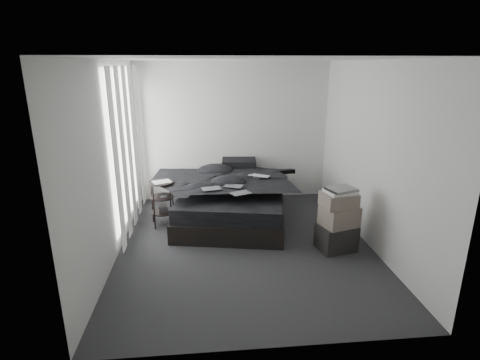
{
  "coord_description": "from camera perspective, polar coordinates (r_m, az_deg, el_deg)",
  "views": [
    {
      "loc": [
        -0.55,
        -4.93,
        2.54
      ],
      "look_at": [
        0.0,
        0.8,
        0.75
      ],
      "focal_mm": 28.0,
      "sensor_mm": 36.0,
      "label": 1
    }
  ],
  "objects": [
    {
      "name": "window_left",
      "position": [
        6.08,
        -17.11,
        5.21
      ],
      "size": [
        0.02,
        2.0,
        2.3
      ],
      "primitive_type": "cube",
      "color": "white",
      "rests_on": "wall_left"
    },
    {
      "name": "comic_a",
      "position": [
        5.69,
        -4.42,
        -0.55
      ],
      "size": [
        0.31,
        0.24,
        0.01
      ],
      "primitive_type": "cube",
      "rotation": [
        0.0,
        0.0,
        0.2
      ],
      "color": "black",
      "rests_on": "duvet"
    },
    {
      "name": "comic_b",
      "position": [
        5.8,
        -0.99,
        -0.09
      ],
      "size": [
        0.33,
        0.28,
        0.01
      ],
      "primitive_type": "cube",
      "rotation": [
        0.0,
        0.0,
        -0.4
      ],
      "color": "black",
      "rests_on": "duvet"
    },
    {
      "name": "bed",
      "position": [
        6.43,
        -1.03,
        -4.54
      ],
      "size": [
        2.07,
        2.5,
        0.3
      ],
      "primitive_type": "cube",
      "rotation": [
        0.0,
        0.0,
        -0.19
      ],
      "color": "black",
      "rests_on": "floor"
    },
    {
      "name": "comic_c",
      "position": [
        5.48,
        0.11,
        -1.07
      ],
      "size": [
        0.33,
        0.28,
        0.01
      ],
      "primitive_type": "cube",
      "rotation": [
        0.0,
        0.0,
        0.42
      ],
      "color": "black",
      "rests_on": "duvet"
    },
    {
      "name": "curtain_left",
      "position": [
        6.08,
        -16.59,
        4.58
      ],
      "size": [
        0.06,
        2.12,
        2.48
      ],
      "primitive_type": "cube",
      "color": "white",
      "rests_on": "wall_left"
    },
    {
      "name": "floor",
      "position": [
        5.58,
        0.8,
        -9.84
      ],
      "size": [
        3.6,
        4.2,
        0.01
      ],
      "primitive_type": "cube",
      "color": "#2B2B2D",
      "rests_on": "ground"
    },
    {
      "name": "wall_right",
      "position": [
        5.61,
        19.51,
        3.48
      ],
      "size": [
        0.01,
        4.2,
        2.6
      ],
      "primitive_type": "cube",
      "color": "silver",
      "rests_on": "ground"
    },
    {
      "name": "papers",
      "position": [
        6.1,
        -11.84,
        -0.29
      ],
      "size": [
        0.34,
        0.3,
        0.01
      ],
      "primitive_type": "cube",
      "rotation": [
        0.0,
        0.0,
        0.39
      ],
      "color": "white",
      "rests_on": "side_stand"
    },
    {
      "name": "duvet",
      "position": [
        6.21,
        -1.11,
        -0.28
      ],
      "size": [
        1.97,
        2.17,
        0.26
      ],
      "primitive_type": "imported",
      "rotation": [
        0.0,
        0.0,
        -0.19
      ],
      "color": "black",
      "rests_on": "mattress"
    },
    {
      "name": "box_upper",
      "position": [
        5.34,
        14.81,
        -2.91
      ],
      "size": [
        0.5,
        0.43,
        0.2
      ],
      "primitive_type": "cube",
      "rotation": [
        0.0,
        0.0,
        0.17
      ],
      "color": "#6C5F55",
      "rests_on": "box_mid"
    },
    {
      "name": "wall_front",
      "position": [
        3.14,
        5.12,
        -6.08
      ],
      "size": [
        3.6,
        0.01,
        2.6
      ],
      "primitive_type": "cube",
      "color": "silver",
      "rests_on": "ground"
    },
    {
      "name": "mattress",
      "position": [
        6.34,
        -1.04,
        -2.27
      ],
      "size": [
        1.99,
        2.43,
        0.24
      ],
      "primitive_type": "cube",
      "rotation": [
        0.0,
        0.0,
        -0.19
      ],
      "color": "black",
      "rests_on": "bed"
    },
    {
      "name": "wall_back",
      "position": [
        7.16,
        -1.01,
        7.3
      ],
      "size": [
        3.6,
        0.01,
        2.6
      ],
      "primitive_type": "cube",
      "color": "silver",
      "rests_on": "ground"
    },
    {
      "name": "ceiling",
      "position": [
        4.96,
        0.93,
        17.95
      ],
      "size": [
        3.6,
        4.2,
        0.01
      ],
      "primitive_type": "cube",
      "color": "white",
      "rests_on": "ground"
    },
    {
      "name": "pillow_lower",
      "position": [
        7.1,
        -0.74,
        1.55
      ],
      "size": [
        0.74,
        0.57,
        0.15
      ],
      "primitive_type": "cube",
      "rotation": [
        0.0,
        0.0,
        -0.19
      ],
      "color": "black",
      "rests_on": "mattress"
    },
    {
      "name": "art_book_snake",
      "position": [
        5.29,
        15.2,
        -1.35
      ],
      "size": [
        0.45,
        0.4,
        0.03
      ],
      "primitive_type": "cube",
      "rotation": [
        0.0,
        0.0,
        0.33
      ],
      "color": "silver",
      "rests_on": "art_book_white"
    },
    {
      "name": "wall_left",
      "position": [
        5.24,
        -19.13,
        2.59
      ],
      "size": [
        0.01,
        4.2,
        2.6
      ],
      "primitive_type": "cube",
      "color": "silver",
      "rests_on": "ground"
    },
    {
      "name": "floor_books",
      "position": [
        6.0,
        -8.95,
        -7.19
      ],
      "size": [
        0.21,
        0.25,
        0.15
      ],
      "primitive_type": "cube",
      "rotation": [
        0.0,
        0.0,
        0.28
      ],
      "color": "black",
      "rests_on": "floor"
    },
    {
      "name": "box_mid",
      "position": [
        5.43,
        14.88,
        -5.3
      ],
      "size": [
        0.56,
        0.49,
        0.28
      ],
      "primitive_type": "cube",
      "rotation": [
        0.0,
        0.0,
        0.3
      ],
      "color": "#6C5F55",
      "rests_on": "box_lower"
    },
    {
      "name": "laptop",
      "position": [
        6.24,
        2.74,
        1.18
      ],
      "size": [
        0.42,
        0.37,
        0.03
      ],
      "primitive_type": "imported",
      "rotation": [
        0.0,
        0.0,
        -0.5
      ],
      "color": "silver",
      "rests_on": "duvet"
    },
    {
      "name": "side_stand",
      "position": [
        6.23,
        -11.73,
        -3.54
      ],
      "size": [
        0.47,
        0.47,
        0.73
      ],
      "primitive_type": "cylinder",
      "rotation": [
        0.0,
        0.0,
        0.22
      ],
      "color": "black",
      "rests_on": "floor"
    },
    {
      "name": "box_lower",
      "position": [
        5.56,
        14.46,
        -8.39
      ],
      "size": [
        0.58,
        0.5,
        0.37
      ],
      "primitive_type": "cube",
      "rotation": [
        0.0,
        0.0,
        0.23
      ],
      "color": "black",
      "rests_on": "floor"
    },
    {
      "name": "pillow_upper",
      "position": [
        7.04,
        -0.14,
        2.63
      ],
      "size": [
        0.66,
        0.48,
        0.14
      ],
      "primitive_type": "cube",
      "rotation": [
        0.0,
        0.0,
        -0.08
      ],
      "color": "black",
      "rests_on": "pillow_lower"
    },
    {
      "name": "art_book_white",
      "position": [
        5.3,
        15.01,
        -1.7
      ],
      "size": [
        0.44,
        0.38,
        0.04
      ],
      "primitive_type": "cube",
      "rotation": [
        0.0,
        0.0,
        0.23
      ],
      "color": "silver",
      "rests_on": "box_upper"
    }
  ]
}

